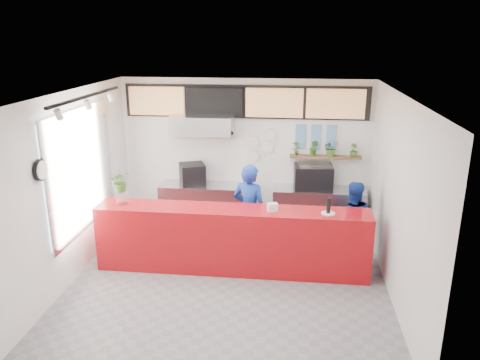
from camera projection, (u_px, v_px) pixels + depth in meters
The scene contains 46 objects.
floor at pixel (229, 281), 7.56m from camera, with size 5.00×5.00×0.00m, color slate.
ceiling at pixel (227, 94), 6.66m from camera, with size 5.00×5.00×0.00m, color silver.
wall_back at pixel (245, 153), 9.48m from camera, with size 5.00×5.00×0.00m, color white.
wall_left at pixel (72, 188), 7.39m from camera, with size 5.00×5.00×0.00m, color white.
wall_right at pixel (397, 200), 6.84m from camera, with size 5.00×5.00×0.00m, color white.
service_counter at pixel (232, 240), 7.78m from camera, with size 4.50×0.60×1.10m, color #9F0B11.
cream_band at pixel (245, 99), 9.14m from camera, with size 5.00×0.02×0.80m, color beige.
prep_bench at pixel (205, 205), 9.60m from camera, with size 1.80×0.60×0.90m, color #B2B5BA.
panini_oven at pixel (192, 174), 9.43m from camera, with size 0.47×0.47×0.42m, color black.
extraction_hood at pixel (203, 124), 9.04m from camera, with size 1.20×0.70×0.35m, color #B2B5BA.
hood_lip at pixel (203, 134), 9.10m from camera, with size 1.20×0.70×0.08m, color #B2B5BA.
right_bench at pixel (318, 210), 9.35m from camera, with size 1.80×0.60×0.90m, color #B2B5BA.
espresso_machine at pixel (313, 177), 9.16m from camera, with size 0.73×0.52×0.47m, color black.
espresso_tray at pixel (314, 165), 9.08m from camera, with size 0.62×0.43×0.06m, color #A9ADB1.
herb_shelf at pixel (325, 157), 9.21m from camera, with size 1.40×0.18×0.04m, color brown.
menu_board_far_left at pixel (157, 101), 9.24m from camera, with size 1.10×0.10×0.55m, color tan.
menu_board_mid_left at pixel (215, 102), 9.12m from camera, with size 1.10×0.10×0.55m, color black.
menu_board_mid_right at pixel (274, 103), 8.99m from camera, with size 1.10×0.10×0.55m, color tan.
menu_board_far_right at pixel (335, 104), 8.86m from camera, with size 1.10×0.10×0.55m, color tan.
soffit at pixel (245, 102), 9.13m from camera, with size 4.80×0.04×0.65m, color black.
window_pane at pixel (81, 170), 7.61m from camera, with size 0.04×2.20×1.90m, color silver.
window_frame at pixel (82, 170), 7.61m from camera, with size 0.03×2.30×2.00m, color #B2B5BA.
wall_clock_rim at pixel (40, 170), 6.37m from camera, with size 0.30×0.30×0.05m, color black.
wall_clock_face at pixel (42, 170), 6.36m from camera, with size 0.26×0.26×0.02m, color white.
track_rail at pixel (87, 96), 6.91m from camera, with size 0.05×2.40×0.04m, color black.
dec_plate_a at pixel (253, 142), 9.36m from camera, with size 0.24×0.24×0.03m, color silver.
dec_plate_b at pixel (268, 147), 9.36m from camera, with size 0.24×0.24×0.03m, color silver.
dec_plate_c at pixel (253, 156), 9.45m from camera, with size 0.24×0.24×0.03m, color silver.
dec_plate_d at pixel (270, 135), 9.28m from camera, with size 0.24×0.24×0.03m, color silver.
photo_frame_a at pixel (301, 131), 9.19m from camera, with size 0.20×0.02×0.25m, color #598CBF.
photo_frame_b at pixel (316, 131), 9.16m from camera, with size 0.20×0.02×0.25m, color #598CBF.
photo_frame_c at pixel (332, 131), 9.12m from camera, with size 0.20×0.02×0.25m, color #598CBF.
photo_frame_d at pixel (300, 143), 9.27m from camera, with size 0.20×0.02×0.25m, color #598CBF.
photo_frame_e at pixel (316, 143), 9.23m from camera, with size 0.20×0.02×0.25m, color #598CBF.
photo_frame_f at pixel (331, 144), 9.20m from camera, with size 0.20×0.02×0.25m, color #598CBF.
staff_center at pixel (250, 211), 8.19m from camera, with size 0.62×0.41×1.71m, color navy.
staff_right at pixel (351, 222), 8.06m from camera, with size 0.71×0.55×1.45m, color navy.
herb_a at pixel (296, 148), 9.22m from camera, with size 0.15×0.10×0.28m, color #366121.
herb_b at pixel (314, 148), 9.18m from camera, with size 0.18×0.14×0.32m, color #366121.
herb_c at pixel (331, 148), 9.14m from camera, with size 0.30×0.26×0.33m, color #366121.
herb_d at pixel (354, 150), 9.11m from camera, with size 0.15×0.13×0.26m, color #366121.
glass_vase at pixel (122, 198), 7.78m from camera, with size 0.19×0.19×0.23m, color silver.
basil_vase at pixel (121, 181), 7.69m from camera, with size 0.32×0.28×0.36m, color #366121.
napkin_holder at pixel (272, 207), 7.48m from camera, with size 0.15×0.10×0.14m, color silver.
white_plate at pixel (328, 213), 7.39m from camera, with size 0.22×0.22×0.02m, color silver.
pepper_mill at pixel (329, 205), 7.35m from camera, with size 0.06×0.06×0.25m, color black.
Camera 1 is at (0.96, -6.66, 3.83)m, focal length 35.00 mm.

